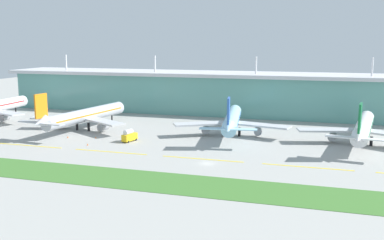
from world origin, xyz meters
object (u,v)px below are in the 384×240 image
safety_cone_left_wingtip (96,138)px  airliner_near_middle (84,116)px  airliner_center (232,120)px  airliner_far_middle (363,128)px  safety_cone_right_wingtip (68,137)px  fuel_truck (129,136)px  safety_cone_nose_front (88,144)px

safety_cone_left_wingtip → airliner_near_middle: bearing=132.6°
airliner_center → safety_cone_left_wingtip: size_ratio=83.48×
airliner_near_middle → airliner_far_middle: bearing=2.5°
airliner_near_middle → safety_cone_left_wingtip: (13.45, -14.65, -6.10)m
airliner_center → safety_cone_right_wingtip: (-63.17, -24.41, -6.09)m
airliner_center → fuel_truck: 43.26m
airliner_near_middle → safety_cone_left_wingtip: airliner_near_middle is taller
airliner_near_middle → safety_cone_nose_front: size_ratio=88.50×
safety_cone_nose_front → safety_cone_left_wingtip: bearing=104.8°
airliner_near_middle → safety_cone_left_wingtip: size_ratio=88.50×
airliner_center → safety_cone_right_wingtip: size_ratio=83.48×
safety_cone_nose_front → safety_cone_right_wingtip: 17.63m
fuel_truck → safety_cone_left_wingtip: size_ratio=10.85×
airliner_near_middle → airliner_center: 65.52m
airliner_far_middle → safety_cone_nose_front: (-99.68, -31.82, -6.09)m
airliner_far_middle → safety_cone_right_wingtip: size_ratio=85.50×
safety_cone_left_wingtip → safety_cone_right_wingtip: bearing=-168.6°
safety_cone_left_wingtip → safety_cone_right_wingtip: same height
airliner_center → airliner_near_middle: bearing=-173.5°
fuel_truck → safety_cone_nose_front: size_ratio=10.85×
airliner_near_middle → airliner_far_middle: (116.31, 5.11, -0.00)m
airliner_center → airliner_far_middle: bearing=-2.6°
airliner_near_middle → fuel_truck: (28.99, -16.04, -4.18)m
airliner_center → safety_cone_left_wingtip: 56.50m
safety_cone_left_wingtip → airliner_center: bearing=23.1°
airliner_far_middle → safety_cone_left_wingtip: 104.92m
safety_cone_right_wingtip → fuel_truck: bearing=2.0°
airliner_center → safety_cone_nose_front: (-48.47, -34.14, -6.09)m
airliner_center → safety_cone_nose_front: bearing=-144.8°
safety_cone_nose_front → safety_cone_right_wingtip: size_ratio=1.00×
fuel_truck → safety_cone_left_wingtip: (-15.54, 1.39, -1.91)m
airliner_near_middle → airliner_far_middle: size_ratio=1.04×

